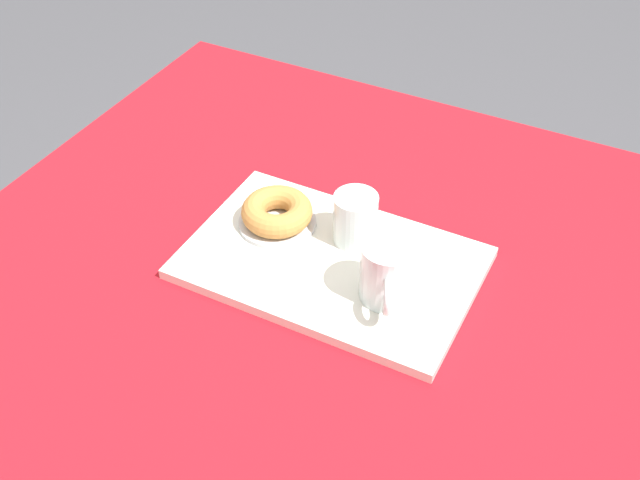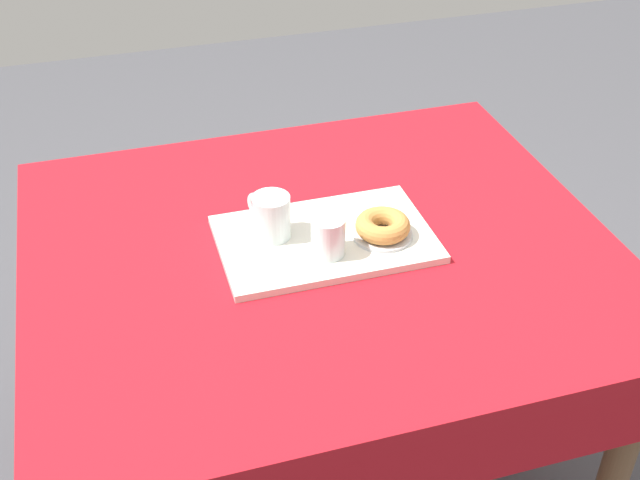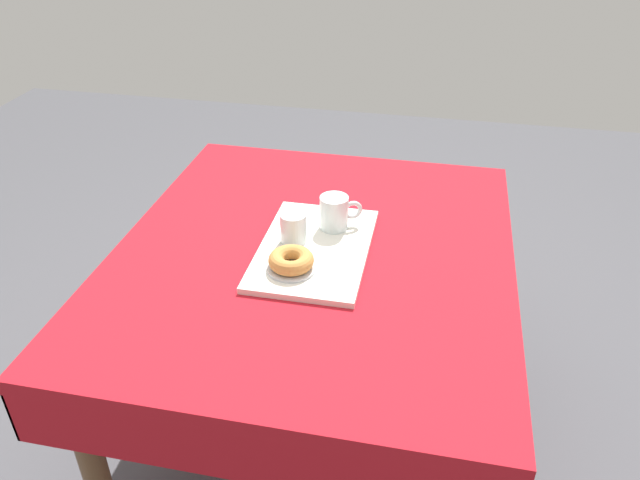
{
  "view_description": "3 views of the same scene",
  "coord_description": "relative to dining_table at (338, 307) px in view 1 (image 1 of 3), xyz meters",
  "views": [
    {
      "loc": [
        0.38,
        -0.81,
        1.59
      ],
      "look_at": [
        -0.03,
        -0.01,
        0.8
      ],
      "focal_mm": 44.1,
      "sensor_mm": 36.0,
      "label": 1
    },
    {
      "loc": [
        0.4,
        1.33,
        1.74
      ],
      "look_at": [
        0.01,
        0.03,
        0.78
      ],
      "focal_mm": 45.66,
      "sensor_mm": 36.0,
      "label": 2
    },
    {
      "loc": [
        -1.37,
        -0.3,
        1.66
      ],
      "look_at": [
        -0.0,
        -0.02,
        0.78
      ],
      "focal_mm": 34.76,
      "sensor_mm": 36.0,
      "label": 3
    }
  ],
  "objects": [
    {
      "name": "serving_tray",
      "position": [
        -0.01,
        -0.01,
        0.1
      ],
      "size": [
        0.45,
        0.29,
        0.02
      ],
      "primitive_type": "cube",
      "color": "silver",
      "rests_on": "dining_table"
    },
    {
      "name": "donut_plate_left",
      "position": [
        -0.13,
        0.03,
        0.11
      ],
      "size": [
        0.13,
        0.13,
        0.01
      ],
      "primitive_type": "cylinder",
      "color": "silver",
      "rests_on": "serving_tray"
    },
    {
      "name": "tea_mug_left",
      "position": [
        0.09,
        -0.04,
        0.15
      ],
      "size": [
        0.08,
        0.12,
        0.1
      ],
      "color": "silver",
      "rests_on": "serving_tray"
    },
    {
      "name": "dining_table",
      "position": [
        0.0,
        0.0,
        0.0
      ],
      "size": [
        1.22,
        1.06,
        0.74
      ],
      "color": "#A8141E",
      "rests_on": "ground"
    },
    {
      "name": "sugar_donut_left",
      "position": [
        -0.13,
        0.03,
        0.13
      ],
      "size": [
        0.12,
        0.12,
        0.04
      ],
      "primitive_type": "torus",
      "color": "#BC7F3D",
      "rests_on": "donut_plate_left"
    },
    {
      "name": "water_glass_near",
      "position": [
        0.0,
        0.05,
        0.14
      ],
      "size": [
        0.07,
        0.07,
        0.08
      ],
      "color": "silver",
      "rests_on": "serving_tray"
    }
  ]
}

